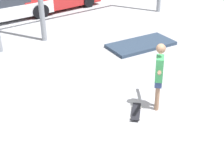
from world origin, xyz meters
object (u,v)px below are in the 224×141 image
skateboard (136,111)px  parked_car_white (4,6)px  manual_pad (141,45)px  skateboarder (159,73)px

skateboard → parked_car_white: 9.43m
manual_pad → parked_car_white: bearing=113.3°
skateboard → parked_car_white: bearing=43.7°
skateboard → manual_pad: manual_pad is taller
skateboard → manual_pad: size_ratio=0.28×
skateboard → skateboarder: bearing=-56.6°
skateboarder → parked_car_white: bearing=48.7°
skateboarder → manual_pad: skateboarder is taller
skateboarder → parked_car_white: skateboarder is taller
skateboarder → skateboard: bearing=124.8°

